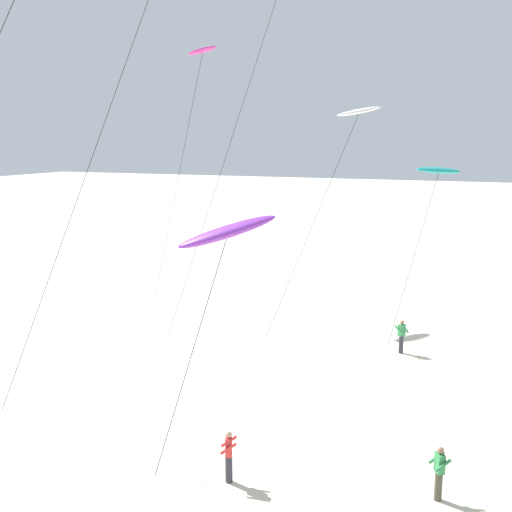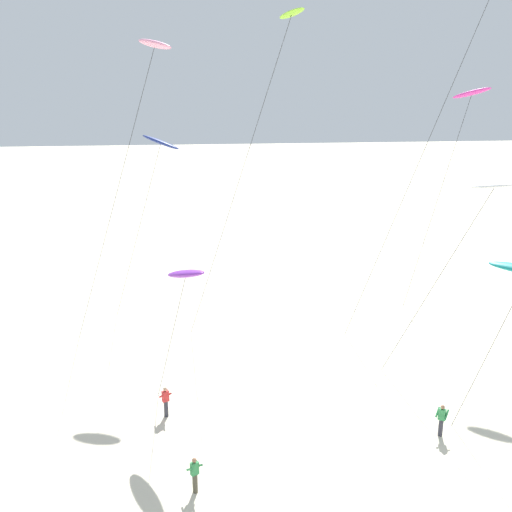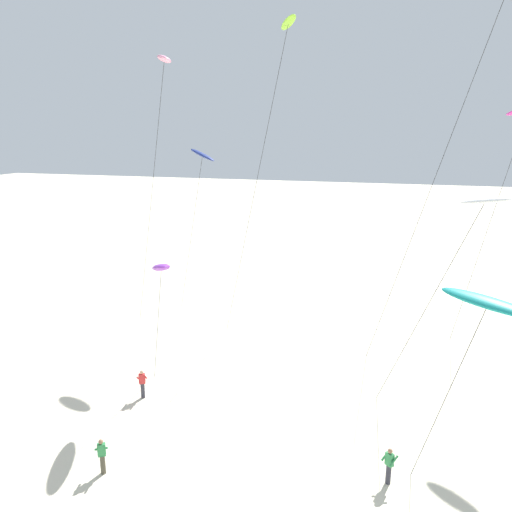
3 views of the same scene
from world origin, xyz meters
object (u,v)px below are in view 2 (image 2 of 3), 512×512
kite_pink (154,47)px  kite_navy (160,144)px  kite_purple (185,274)px  kite_white (493,188)px  kite_flyer_nearest (166,401)px  kite_flyer_middle (441,419)px  kite_lime (285,33)px  kite_magenta (471,96)px  kite_flyer_furthest (195,474)px

kite_pink → kite_navy: (-0.18, 5.52, -5.36)m
kite_pink → kite_purple: size_ratio=2.31×
kite_white → kite_navy: size_ratio=0.90×
kite_flyer_nearest → kite_flyer_middle: bearing=-13.3°
kite_lime → kite_magenta: (13.03, 5.82, -3.34)m
kite_white → kite_flyer_furthest: 19.26m
kite_lime → kite_navy: size_ratio=1.50×
kite_magenta → kite_flyer_middle: size_ratio=9.74×
kite_flyer_nearest → kite_flyer_middle: 13.72m
kite_pink → kite_flyer_nearest: size_ratio=11.25×
kite_pink → kite_navy: bearing=91.9°
kite_magenta → kite_flyer_furthest: bearing=-137.6°
kite_flyer_furthest → kite_purple: bearing=91.7°
kite_navy → kite_flyer_nearest: size_ratio=8.07×
kite_purple → kite_flyer_middle: 14.30m
kite_white → kite_flyer_nearest: (-16.27, 0.01, -10.70)m
kite_pink → kite_navy: size_ratio=1.39×
kite_pink → kite_magenta: (19.72, 6.31, -2.62)m
kite_white → kite_magenta: size_ratio=0.74×
kite_flyer_nearest → kite_flyer_furthest: size_ratio=1.00×
kite_navy → kite_flyer_nearest: bearing=-89.0°
kite_white → kite_flyer_middle: kite_white is taller
kite_magenta → kite_flyer_nearest: 26.80m
kite_navy → kite_magenta: kite_magenta is taller
kite_white → kite_purple: kite_white is taller
kite_navy → kite_white: bearing=-31.1°
kite_pink → kite_magenta: bearing=17.7°
kite_pink → kite_magenta: size_ratio=1.15×
kite_navy → kite_flyer_furthest: bearing=-84.3°
kite_white → kite_flyer_furthest: (-14.85, -6.00, -10.70)m
kite_white → kite_purple: 15.59m
kite_pink → kite_flyer_middle: (13.35, -7.54, -17.27)m
kite_white → kite_pink: 18.09m
kite_lime → kite_flyer_nearest: kite_lime is taller
kite_magenta → kite_flyer_furthest: (-18.30, -16.71, -14.65)m
kite_white → kite_navy: 19.24m
kite_pink → kite_purple: (1.23, -3.83, -10.65)m
kite_flyer_middle → kite_pink: bearing=150.5°
kite_lime → kite_flyer_furthest: bearing=-115.8°
kite_navy → kite_flyer_nearest: 15.50m
kite_lime → kite_flyer_nearest: size_ratio=12.07×
kite_pink → kite_purple: bearing=-72.3°
kite_white → kite_navy: bearing=148.9°
kite_flyer_nearest → kite_flyer_middle: size_ratio=1.00×
kite_pink → kite_white: bearing=-15.1°
kite_lime → kite_flyer_furthest: (-5.27, -10.89, -17.99)m
kite_flyer_nearest → kite_white: bearing=-0.0°
kite_pink → kite_flyer_nearest: 17.82m
kite_white → kite_purple: bearing=177.9°
kite_flyer_nearest → kite_flyer_furthest: same height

